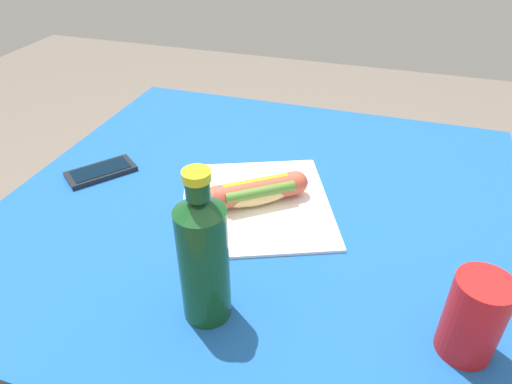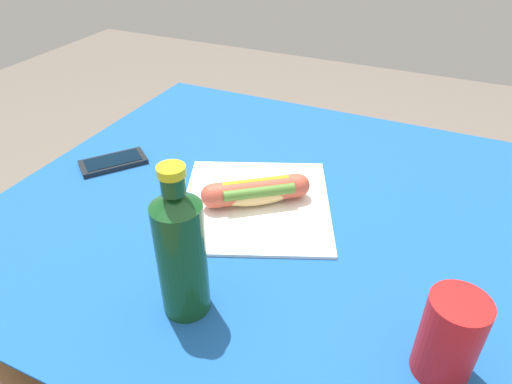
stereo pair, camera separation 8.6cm
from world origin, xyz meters
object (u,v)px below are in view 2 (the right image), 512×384
object	(u,v)px
drinking_cup	(449,337)
hot_dog	(256,191)
cell_phone	(113,162)
soda_bottle	(179,251)

from	to	relation	value
drinking_cup	hot_dog	bearing A→B (deg)	-32.15
cell_phone	soda_bottle	distance (m)	0.46
drinking_cup	soda_bottle	bearing A→B (deg)	6.96
drinking_cup	cell_phone	bearing A→B (deg)	-18.41
soda_bottle	drinking_cup	size ratio (longest dim) A/B	1.94
soda_bottle	cell_phone	bearing A→B (deg)	-38.06
cell_phone	drinking_cup	size ratio (longest dim) A/B	1.22
hot_dog	cell_phone	size ratio (longest dim) A/B	1.17
cell_phone	soda_bottle	bearing A→B (deg)	141.94
hot_dog	drinking_cup	xyz separation A→B (m)	(-0.36, 0.22, 0.03)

